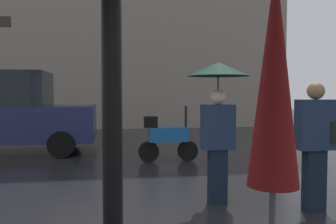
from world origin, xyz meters
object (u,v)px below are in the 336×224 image
pedestrian_with_umbrella (218,98)px  parked_car_left (7,113)px  pedestrian_with_bag (316,138)px  folded_patio_umbrella_near (274,101)px  parked_scooter (166,137)px

pedestrian_with_umbrella → parked_car_left: bearing=-45.9°
parked_car_left → pedestrian_with_bag: bearing=132.3°
pedestrian_with_umbrella → parked_car_left: (-4.05, 4.86, -0.42)m
folded_patio_umbrella_near → parked_car_left: folded_patio_umbrella_near is taller
folded_patio_umbrella_near → pedestrian_with_bag: 2.89m
pedestrian_with_umbrella → pedestrian_with_bag: pedestrian_with_umbrella is taller
folded_patio_umbrella_near → pedestrian_with_umbrella: (0.53, 2.78, -0.01)m
parked_scooter → parked_car_left: size_ratio=0.32×
pedestrian_with_bag → parked_scooter: size_ratio=1.23×
folded_patio_umbrella_near → pedestrian_with_bag: (1.68, 2.29, -0.52)m
pedestrian_with_bag → parked_car_left: bearing=-160.2°
folded_patio_umbrella_near → pedestrian_with_umbrella: folded_patio_umbrella_near is taller
folded_patio_umbrella_near → pedestrian_with_umbrella: 2.83m
folded_patio_umbrella_near → parked_car_left: bearing=114.7°
pedestrian_with_bag → folded_patio_umbrella_near: bearing=-60.6°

